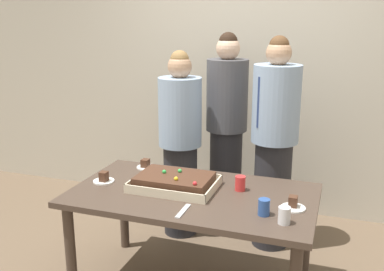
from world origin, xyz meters
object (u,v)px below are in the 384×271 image
party_table (193,204)px  plated_slice_far_left (293,205)px  drink_cup_middle (284,215)px  drink_cup_far_end (240,183)px  plated_slice_near_left (146,165)px  person_green_shirt_behind (274,143)px  person_serving_front (226,129)px  sheet_cake (175,182)px  plated_slice_near_right (104,179)px  drink_cup_nearest (264,207)px  person_striped_tie_right (180,143)px  cake_server_utensil (183,211)px

party_table → plated_slice_far_left: 0.67m
plated_slice_far_left → drink_cup_middle: (-0.02, -0.23, 0.03)m
party_table → drink_cup_far_end: 0.35m
plated_slice_near_left → person_green_shirt_behind: person_green_shirt_behind is taller
person_serving_front → party_table: bearing=7.5°
party_table → plated_slice_near_left: plated_slice_near_left is taller
party_table → plated_slice_far_left: bearing=-3.4°
drink_cup_far_end → person_serving_front: person_serving_front is taller
plated_slice_near_left → drink_cup_far_end: drink_cup_far_end is taller
sheet_cake → person_green_shirt_behind: (0.55, 0.79, 0.11)m
plated_slice_near_left → plated_slice_near_right: plated_slice_near_right is taller
drink_cup_nearest → person_green_shirt_behind: bearing=95.9°
plated_slice_near_left → person_green_shirt_behind: 1.04m
sheet_cake → person_green_shirt_behind: size_ratio=0.33×
plated_slice_near_right → drink_cup_middle: size_ratio=1.50×
plated_slice_near_right → drink_cup_middle: drink_cup_middle is taller
person_serving_front → person_striped_tie_right: person_serving_front is taller
drink_cup_far_end → drink_cup_nearest: bearing=-56.4°
plated_slice_near_right → person_serving_front: person_serving_front is taller
party_table → plated_slice_near_right: (-0.66, -0.03, 0.11)m
drink_cup_middle → plated_slice_near_right: bearing=169.6°
plated_slice_far_left → cake_server_utensil: 0.67m
drink_cup_nearest → drink_cup_middle: bearing=-29.5°
plated_slice_near_left → person_serving_front: bearing=60.0°
drink_cup_nearest → cake_server_utensil: (-0.47, -0.11, -0.05)m
plated_slice_near_left → person_striped_tie_right: person_striped_tie_right is taller
drink_cup_nearest → cake_server_utensil: bearing=-166.4°
cake_server_utensil → person_striped_tie_right: size_ratio=0.12×
party_table → person_green_shirt_behind: size_ratio=0.94×
person_striped_tie_right → plated_slice_near_right: bearing=-36.7°
plated_slice_near_right → drink_cup_middle: (1.30, -0.24, 0.03)m
drink_cup_nearest → drink_cup_middle: size_ratio=1.00×
drink_cup_nearest → person_striped_tie_right: person_striped_tie_right is taller
plated_slice_near_right → person_green_shirt_behind: 1.37m
cake_server_utensil → person_serving_front: 1.43m
person_serving_front → person_green_shirt_behind: size_ratio=1.01×
sheet_cake → plated_slice_far_left: sheet_cake is taller
drink_cup_nearest → person_serving_front: 1.43m
sheet_cake → cake_server_utensil: (0.19, -0.34, -0.04)m
plated_slice_near_left → person_green_shirt_behind: (0.91, 0.48, 0.14)m
sheet_cake → cake_server_utensil: bearing=-61.1°
cake_server_utensil → plated_slice_far_left: bearing=23.3°
plated_slice_near_left → cake_server_utensil: bearing=-49.9°
person_serving_front → person_striped_tie_right: (-0.32, -0.33, -0.08)m
person_serving_front → plated_slice_far_left: bearing=36.5°
drink_cup_nearest → plated_slice_near_right: bearing=172.0°
drink_cup_nearest → plated_slice_far_left: bearing=45.1°
party_table → person_green_shirt_behind: (0.41, 0.82, 0.25)m
plated_slice_near_right → drink_cup_middle: bearing=-10.4°
drink_cup_far_end → person_striped_tie_right: bearing=136.5°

